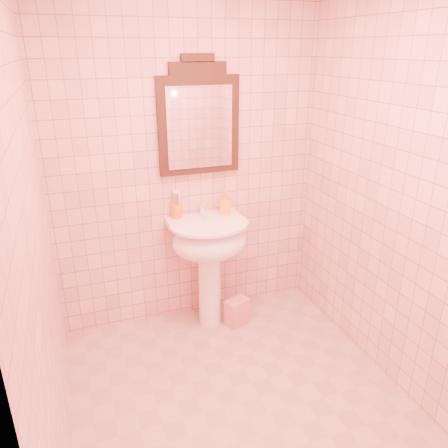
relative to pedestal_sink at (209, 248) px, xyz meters
name	(u,v)px	position (x,y,z in m)	size (l,w,h in m)	color
floor	(241,402)	(-0.08, -0.87, -0.66)	(2.20, 2.20, 0.00)	tan
back_wall	(188,164)	(-0.08, 0.23, 0.59)	(2.00, 0.02, 2.50)	beige
pedestal_sink	(209,248)	(0.00, 0.00, 0.00)	(0.58, 0.58, 0.86)	white
faucet	(203,209)	(0.00, 0.14, 0.26)	(0.04, 0.16, 0.11)	white
mirror	(199,120)	(0.00, 0.20, 0.91)	(0.59, 0.06, 0.83)	black
toothbrush_cup	(177,211)	(-0.20, 0.18, 0.26)	(0.08, 0.08, 0.19)	#FF6115
soap_dispenser	(225,202)	(0.17, 0.13, 0.29)	(0.08, 0.08, 0.18)	orange
towel	(237,312)	(0.20, -0.08, -0.55)	(0.18, 0.12, 0.21)	#E8A589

